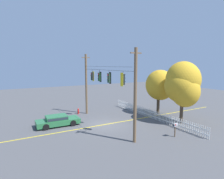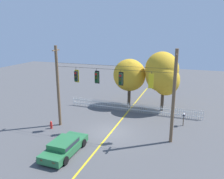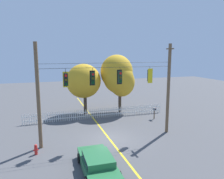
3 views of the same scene
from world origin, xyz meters
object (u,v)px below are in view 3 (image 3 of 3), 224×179
object	(u,v)px
traffic_signal_southbound_primary	(120,77)
autumn_maple_mid	(119,77)
autumn_maple_near_fence	(84,81)
fire_hydrant	(36,149)
roadside_mailbox	(154,110)
traffic_signal_westbound_side	(93,78)
traffic_signal_eastbound_side	(150,76)
traffic_signal_northbound_secondary	(66,80)
parked_car	(98,163)

from	to	relation	value
traffic_signal_southbound_primary	autumn_maple_mid	xyz separation A→B (m)	(2.69, 7.98, -0.86)
autumn_maple_near_fence	fire_hydrant	world-z (taller)	autumn_maple_near_fence
traffic_signal_southbound_primary	autumn_maple_near_fence	world-z (taller)	traffic_signal_southbound_primary
roadside_mailbox	fire_hydrant	bearing A→B (deg)	-157.59
autumn_maple_mid	autumn_maple_near_fence	bearing A→B (deg)	173.61
fire_hydrant	traffic_signal_westbound_side	bearing A→B (deg)	13.80
traffic_signal_eastbound_side	traffic_signal_southbound_primary	bearing A→B (deg)	179.58
fire_hydrant	roadside_mailbox	distance (m)	13.27
autumn_maple_mid	traffic_signal_northbound_secondary	bearing A→B (deg)	-131.55
roadside_mailbox	traffic_signal_northbound_secondary	bearing A→B (deg)	-158.15
autumn_maple_near_fence	autumn_maple_mid	size ratio (longest dim) A/B	0.85
autumn_maple_mid	traffic_signal_westbound_side	bearing A→B (deg)	-121.97
autumn_maple_near_fence	fire_hydrant	xyz separation A→B (m)	(-5.33, -9.55, -3.61)
traffic_signal_northbound_secondary	fire_hydrant	distance (m)	5.51
traffic_signal_southbound_primary	fire_hydrant	world-z (taller)	traffic_signal_southbound_primary
roadside_mailbox	autumn_maple_near_fence	bearing A→B (deg)	147.01
traffic_signal_northbound_secondary	traffic_signal_eastbound_side	world-z (taller)	same
traffic_signal_eastbound_side	autumn_maple_mid	world-z (taller)	autumn_maple_mid
traffic_signal_northbound_secondary	traffic_signal_eastbound_side	xyz separation A→B (m)	(7.08, -0.02, 0.08)
autumn_maple_near_fence	roadside_mailbox	size ratio (longest dim) A/B	4.57
autumn_maple_near_fence	parked_car	distance (m)	13.71
autumn_maple_mid	parked_car	xyz separation A→B (m)	(-5.79, -12.71, -3.80)
traffic_signal_southbound_primary	autumn_maple_mid	bearing A→B (deg)	71.37
fire_hydrant	traffic_signal_eastbound_side	bearing A→B (deg)	6.52
traffic_signal_westbound_side	traffic_signal_southbound_primary	size ratio (longest dim) A/B	1.00
roadside_mailbox	traffic_signal_westbound_side	bearing A→B (deg)	-153.03
traffic_signal_southbound_primary	fire_hydrant	bearing A→B (deg)	-170.76
autumn_maple_near_fence	roadside_mailbox	world-z (taller)	autumn_maple_near_fence
autumn_maple_near_fence	parked_car	xyz separation A→B (m)	(-1.65, -13.18, -3.38)
traffic_signal_eastbound_side	parked_car	xyz separation A→B (m)	(-5.80, -4.72, -4.69)
traffic_signal_westbound_side	parked_car	distance (m)	6.68
traffic_signal_westbound_side	roadside_mailbox	distance (m)	9.66
traffic_signal_southbound_primary	autumn_maple_mid	size ratio (longest dim) A/B	0.20
autumn_maple_mid	traffic_signal_southbound_primary	bearing A→B (deg)	-108.63
roadside_mailbox	traffic_signal_southbound_primary	bearing A→B (deg)	-144.17
autumn_maple_mid	roadside_mailbox	size ratio (longest dim) A/B	5.38
fire_hydrant	autumn_maple_mid	bearing A→B (deg)	43.80
autumn_maple_near_fence	autumn_maple_mid	bearing A→B (deg)	-6.39
traffic_signal_eastbound_side	autumn_maple_near_fence	bearing A→B (deg)	116.10
traffic_signal_westbound_side	roadside_mailbox	bearing A→B (deg)	26.97
traffic_signal_northbound_secondary	parked_car	distance (m)	6.73
traffic_signal_northbound_secondary	roadside_mailbox	bearing A→B (deg)	21.85
autumn_maple_mid	fire_hydrant	xyz separation A→B (m)	(-9.47, -9.08, -4.03)
traffic_signal_westbound_side	fire_hydrant	size ratio (longest dim) A/B	1.87
traffic_signal_northbound_secondary	traffic_signal_eastbound_side	distance (m)	7.08
parked_car	fire_hydrant	bearing A→B (deg)	135.35
autumn_maple_mid	roadside_mailbox	xyz separation A→B (m)	(2.78, -4.03, -3.34)
autumn_maple_near_fence	autumn_maple_mid	world-z (taller)	autumn_maple_mid
traffic_signal_southbound_primary	autumn_maple_mid	distance (m)	8.46
traffic_signal_southbound_primary	parked_car	bearing A→B (deg)	-123.23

